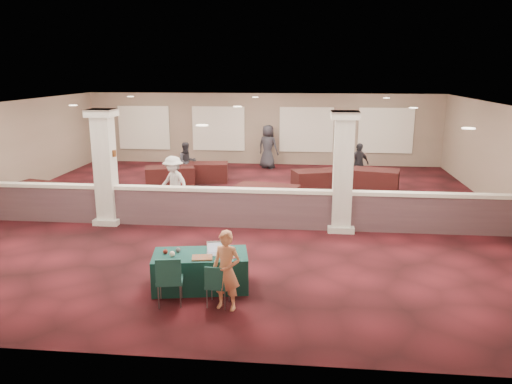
# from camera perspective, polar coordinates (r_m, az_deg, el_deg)

# --- Properties ---
(ground) EXTENTS (16.00, 16.00, 0.00)m
(ground) POSITION_cam_1_polar(r_m,az_deg,el_deg) (15.30, -2.03, -2.25)
(ground) COLOR #4A1218
(ground) RESTS_ON ground
(wall_back) EXTENTS (16.00, 0.04, 3.20)m
(wall_back) POSITION_cam_1_polar(r_m,az_deg,el_deg) (22.80, 0.70, 7.21)
(wall_back) COLOR #806D58
(wall_back) RESTS_ON ground
(wall_front) EXTENTS (16.00, 0.04, 3.20)m
(wall_front) POSITION_cam_1_polar(r_m,az_deg,el_deg) (7.36, -10.72, -7.48)
(wall_front) COLOR #806D58
(wall_front) RESTS_ON ground
(ceiling) EXTENTS (16.00, 16.00, 0.02)m
(ceiling) POSITION_cam_1_polar(r_m,az_deg,el_deg) (14.73, -2.13, 9.79)
(ceiling) COLOR white
(ceiling) RESTS_ON wall_back
(partition_wall) EXTENTS (15.60, 0.28, 1.10)m
(partition_wall) POSITION_cam_1_polar(r_m,az_deg,el_deg) (13.72, -2.90, -1.71)
(partition_wall) COLOR #4D343B
(partition_wall) RESTS_ON ground
(column_left) EXTENTS (0.72, 0.72, 3.20)m
(column_left) POSITION_cam_1_polar(r_m,az_deg,el_deg) (14.42, -16.85, 2.84)
(column_left) COLOR beige
(column_left) RESTS_ON ground
(column_right) EXTENTS (0.72, 0.72, 3.20)m
(column_right) POSITION_cam_1_polar(r_m,az_deg,el_deg) (13.35, 9.89, 2.39)
(column_right) COLOR beige
(column_right) RESTS_ON ground
(sconce_left) EXTENTS (0.12, 0.12, 0.18)m
(sconce_left) POSITION_cam_1_polar(r_m,az_deg,el_deg) (14.47, -17.98, 4.26)
(sconce_left) COLOR brown
(sconce_left) RESTS_ON column_left
(sconce_right) EXTENTS (0.12, 0.12, 0.18)m
(sconce_right) POSITION_cam_1_polar(r_m,az_deg,el_deg) (14.25, -15.91, 4.27)
(sconce_right) COLOR brown
(sconce_right) RESTS_ON column_left
(near_table) EXTENTS (1.99, 1.24, 0.71)m
(near_table) POSITION_cam_1_polar(r_m,az_deg,el_deg) (10.08, -6.35, -8.93)
(near_table) COLOR #0F3735
(near_table) RESTS_ON ground
(conf_chair_main) EXTENTS (0.43, 0.44, 0.81)m
(conf_chair_main) POSITION_cam_1_polar(r_m,az_deg,el_deg) (9.24, -4.50, -10.25)
(conf_chair_main) COLOR #1B4C50
(conf_chair_main) RESTS_ON ground
(conf_chair_side) EXTENTS (0.56, 0.57, 0.96)m
(conf_chair_side) POSITION_cam_1_polar(r_m,az_deg,el_deg) (9.35, -9.90, -9.54)
(conf_chair_side) COLOR #1B4C50
(conf_chair_side) RESTS_ON ground
(woman) EXTENTS (0.60, 0.48, 1.48)m
(woman) POSITION_cam_1_polar(r_m,az_deg,el_deg) (9.06, -3.40, -8.95)
(woman) COLOR #FF9C6E
(woman) RESTS_ON ground
(far_table_front_left) EXTENTS (1.83, 1.25, 0.68)m
(far_table_front_left) POSITION_cam_1_polar(r_m,az_deg,el_deg) (17.57, -23.39, -0.14)
(far_table_front_left) COLOR black
(far_table_front_left) RESTS_ON ground
(far_table_front_center) EXTENTS (2.05, 1.33, 0.77)m
(far_table_front_center) POSITION_cam_1_polar(r_m,az_deg,el_deg) (15.39, 1.27, -0.66)
(far_table_front_center) COLOR black
(far_table_front_center) RESTS_ON ground
(far_table_front_right) EXTENTS (2.03, 1.48, 0.74)m
(far_table_front_right) POSITION_cam_1_polar(r_m,az_deg,el_deg) (17.98, 7.20, 1.32)
(far_table_front_right) COLOR black
(far_table_front_right) RESTS_ON ground
(far_table_back_left) EXTENTS (1.96, 1.35, 0.72)m
(far_table_back_left) POSITION_cam_1_polar(r_m,az_deg,el_deg) (18.86, -9.78, 1.78)
(far_table_back_left) COLOR black
(far_table_back_left) RESTS_ON ground
(far_table_back_center) EXTENTS (1.91, 1.14, 0.73)m
(far_table_back_center) POSITION_cam_1_polar(r_m,az_deg,el_deg) (19.40, -5.94, 2.26)
(far_table_back_center) COLOR black
(far_table_back_center) RESTS_ON ground
(far_table_back_right) EXTENTS (2.09, 1.37, 0.78)m
(far_table_back_right) POSITION_cam_1_polar(r_m,az_deg,el_deg) (18.32, 12.99, 1.36)
(far_table_back_right) COLOR black
(far_table_back_right) RESTS_ON ground
(attendee_a) EXTENTS (0.84, 0.74, 1.52)m
(attendee_a) POSITION_cam_1_polar(r_m,az_deg,el_deg) (19.43, -7.89, 3.41)
(attendee_a) COLOR black
(attendee_a) RESTS_ON ground
(attendee_b) EXTENTS (1.19, 0.95, 1.69)m
(attendee_b) POSITION_cam_1_polar(r_m,az_deg,el_deg) (15.48, -9.41, 0.99)
(attendee_b) COLOR silver
(attendee_b) RESTS_ON ground
(attendee_c) EXTENTS (1.02, 0.85, 1.57)m
(attendee_c) POSITION_cam_1_polar(r_m,az_deg,el_deg) (19.13, 11.62, 3.16)
(attendee_c) COLOR black
(attendee_c) RESTS_ON ground
(attendee_d) EXTENTS (1.06, 0.85, 1.90)m
(attendee_d) POSITION_cam_1_polar(r_m,az_deg,el_deg) (21.87, 1.37, 5.20)
(attendee_d) COLOR black
(attendee_d) RESTS_ON ground
(laptop_base) EXTENTS (0.36, 0.28, 0.02)m
(laptop_base) POSITION_cam_1_polar(r_m,az_deg,el_deg) (9.89, -4.71, -7.07)
(laptop_base) COLOR silver
(laptop_base) RESTS_ON near_table
(laptop_screen) EXTENTS (0.32, 0.07, 0.21)m
(laptop_screen) POSITION_cam_1_polar(r_m,az_deg,el_deg) (9.96, -4.72, -6.22)
(laptop_screen) COLOR silver
(laptop_screen) RESTS_ON near_table
(screen_glow) EXTENTS (0.29, 0.06, 0.19)m
(screen_glow) POSITION_cam_1_polar(r_m,az_deg,el_deg) (9.95, -4.72, -6.31)
(screen_glow) COLOR silver
(screen_glow) RESTS_ON near_table
(knitting) EXTENTS (0.44, 0.36, 0.03)m
(knitting) POSITION_cam_1_polar(r_m,az_deg,el_deg) (9.71, -6.16, -7.47)
(knitting) COLOR #AA4D1B
(knitting) RESTS_ON near_table
(yarn_cream) EXTENTS (0.11, 0.11, 0.11)m
(yarn_cream) POSITION_cam_1_polar(r_m,az_deg,el_deg) (9.87, -9.56, -6.99)
(yarn_cream) COLOR beige
(yarn_cream) RESTS_ON near_table
(yarn_red) EXTENTS (0.10, 0.10, 0.10)m
(yarn_red) POSITION_cam_1_polar(r_m,az_deg,el_deg) (10.03, -10.32, -6.72)
(yarn_red) COLOR maroon
(yarn_red) RESTS_ON near_table
(yarn_grey) EXTENTS (0.10, 0.10, 0.10)m
(yarn_grey) POSITION_cam_1_polar(r_m,az_deg,el_deg) (10.07, -8.90, -6.56)
(yarn_grey) COLOR #4C4C51
(yarn_grey) RESTS_ON near_table
(scissors) EXTENTS (0.12, 0.05, 0.01)m
(scissors) POSITION_cam_1_polar(r_m,az_deg,el_deg) (9.69, -2.68, -7.52)
(scissors) COLOR red
(scissors) RESTS_ON near_table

